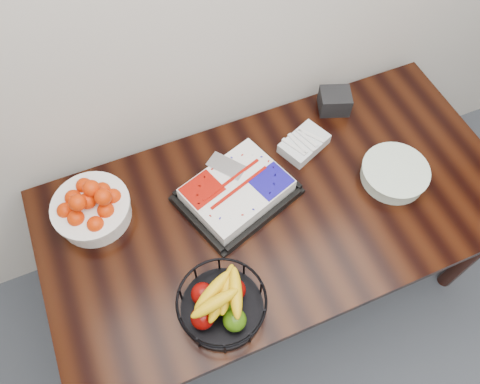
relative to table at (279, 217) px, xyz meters
name	(u,v)px	position (x,y,z in m)	size (l,w,h in m)	color
table	(279,217)	(0.00, 0.00, 0.00)	(1.80, 0.90, 0.75)	black
cake_tray	(237,191)	(-0.14, 0.10, 0.13)	(0.50, 0.44, 0.09)	black
tangerine_bowl	(90,206)	(-0.66, 0.23, 0.16)	(0.29, 0.29, 0.18)	white
fruit_basket	(222,304)	(-0.35, -0.28, 0.15)	(0.29, 0.29, 0.16)	black
plate_stack	(394,174)	(0.46, -0.06, 0.12)	(0.26, 0.26, 0.06)	white
fork_bag	(304,143)	(0.21, 0.21, 0.11)	(0.22, 0.19, 0.06)	silver
napkin_box	(335,101)	(0.42, 0.35, 0.13)	(0.13, 0.11, 0.09)	black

